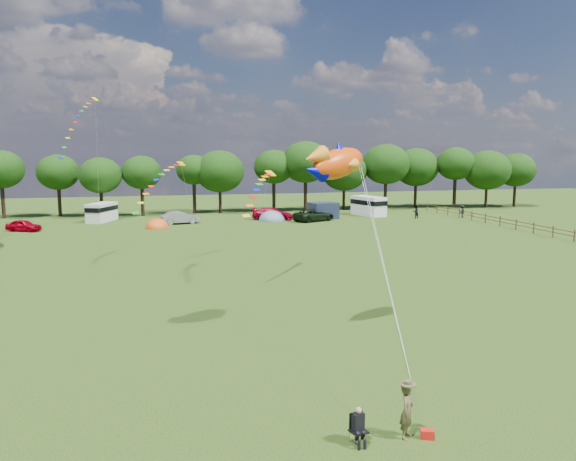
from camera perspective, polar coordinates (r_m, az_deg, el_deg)
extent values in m
plane|color=black|center=(27.51, 4.07, -10.57)|extent=(180.00, 180.00, 0.00)
cylinder|color=black|center=(82.92, -26.96, 2.57)|extent=(0.49, 0.49, 4.25)
ellipsoid|color=black|center=(82.69, -27.15, 5.55)|extent=(5.86, 5.86, 4.98)
cylinder|color=black|center=(82.26, -22.19, 2.69)|extent=(0.47, 0.47, 3.90)
ellipsoid|color=black|center=(82.02, -22.34, 5.50)|extent=(5.58, 5.58, 4.74)
cylinder|color=black|center=(78.62, -18.40, 2.52)|extent=(0.44, 0.44, 3.56)
ellipsoid|color=black|center=(78.37, -18.53, 5.34)|extent=(5.56, 5.56, 4.73)
cylinder|color=black|center=(79.32, -14.56, 2.86)|extent=(0.47, 0.47, 3.95)
ellipsoid|color=black|center=(79.08, -14.66, 5.73)|extent=(5.33, 5.33, 4.53)
cylinder|color=black|center=(81.32, -9.49, 3.27)|extent=(0.50, 0.50, 4.33)
ellipsoid|color=black|center=(81.09, -9.55, 6.10)|extent=(4.95, 4.95, 4.21)
cylinder|color=black|center=(81.26, -6.90, 2.96)|extent=(0.43, 0.43, 3.31)
ellipsoid|color=black|center=(81.00, -6.95, 5.98)|extent=(7.03, 7.03, 5.98)
cylinder|color=black|center=(82.78, -1.45, 3.47)|extent=(0.50, 0.50, 4.36)
ellipsoid|color=black|center=(82.55, -1.46, 6.50)|extent=(5.84, 5.84, 4.97)
cylinder|color=black|center=(83.04, 1.78, 3.55)|extent=(0.51, 0.51, 4.55)
ellipsoid|color=black|center=(82.80, 1.80, 6.97)|extent=(7.15, 7.15, 6.08)
cylinder|color=black|center=(85.65, 5.68, 3.20)|extent=(0.42, 0.42, 3.21)
ellipsoid|color=black|center=(85.40, 5.72, 6.00)|extent=(6.90, 6.90, 5.86)
cylinder|color=black|center=(87.38, 9.86, 3.53)|extent=(0.48, 0.48, 4.17)
ellipsoid|color=black|center=(87.15, 9.93, 6.66)|extent=(7.16, 7.16, 6.09)
cylinder|color=black|center=(91.68, 12.81, 3.50)|extent=(0.45, 0.45, 3.66)
ellipsoid|color=black|center=(91.45, 12.89, 6.29)|extent=(7.05, 7.05, 5.99)
cylinder|color=black|center=(92.04, 16.56, 3.69)|extent=(0.52, 0.52, 4.65)
ellipsoid|color=black|center=(91.83, 16.67, 6.52)|extent=(5.96, 5.96, 5.06)
cylinder|color=black|center=(93.47, 19.46, 3.17)|extent=(0.42, 0.42, 3.19)
ellipsoid|color=black|center=(93.24, 19.58, 5.81)|extent=(7.23, 7.23, 6.14)
cylinder|color=black|center=(96.84, 22.01, 3.30)|extent=(0.44, 0.44, 3.52)
ellipsoid|color=black|center=(96.63, 22.14, 5.72)|extent=(6.22, 6.22, 5.28)
cylinder|color=#472D19|center=(61.41, 27.07, -0.49)|extent=(0.12, 0.12, 1.20)
cylinder|color=#472D19|center=(63.68, 25.31, -0.11)|extent=(0.12, 0.12, 1.20)
cylinder|color=#472D19|center=(62.49, 26.20, 0.02)|extent=(0.08, 3.00, 0.08)
cylinder|color=#472D19|center=(62.55, 26.17, -0.34)|extent=(0.08, 3.00, 0.08)
cylinder|color=#472D19|center=(66.01, 23.68, 0.25)|extent=(0.12, 0.12, 1.20)
cylinder|color=#472D19|center=(64.79, 24.50, 0.38)|extent=(0.08, 3.00, 0.08)
cylinder|color=#472D19|center=(64.84, 24.48, 0.03)|extent=(0.08, 3.00, 0.08)
cylinder|color=#472D19|center=(68.39, 22.16, 0.58)|extent=(0.12, 0.12, 1.20)
cylinder|color=#472D19|center=(67.15, 22.92, 0.71)|extent=(0.08, 3.00, 0.08)
cylinder|color=#472D19|center=(67.20, 22.90, 0.37)|extent=(0.08, 3.00, 0.08)
cylinder|color=#472D19|center=(70.81, 20.74, 0.89)|extent=(0.12, 0.12, 1.20)
cylinder|color=#472D19|center=(69.55, 21.45, 1.02)|extent=(0.08, 3.00, 0.08)
cylinder|color=#472D19|center=(69.60, 21.43, 0.70)|extent=(0.08, 3.00, 0.08)
cylinder|color=#472D19|center=(73.28, 19.41, 1.18)|extent=(0.12, 0.12, 1.20)
cylinder|color=#472D19|center=(72.00, 20.08, 1.31)|extent=(0.08, 3.00, 0.08)
cylinder|color=#472D19|center=(72.05, 20.06, 1.00)|extent=(0.08, 3.00, 0.08)
cylinder|color=#472D19|center=(75.79, 18.17, 1.45)|extent=(0.12, 0.12, 1.20)
cylinder|color=#472D19|center=(74.49, 18.79, 1.58)|extent=(0.08, 3.00, 0.08)
cylinder|color=#472D19|center=(74.54, 18.78, 1.28)|extent=(0.08, 3.00, 0.08)
cylinder|color=#472D19|center=(78.33, 17.01, 1.70)|extent=(0.12, 0.12, 1.20)
cylinder|color=#472D19|center=(77.02, 17.60, 1.83)|extent=(0.08, 3.00, 0.08)
cylinder|color=#472D19|center=(77.06, 17.58, 1.54)|extent=(0.08, 3.00, 0.08)
cylinder|color=#472D19|center=(80.90, 15.93, 1.93)|extent=(0.12, 0.12, 1.20)
cylinder|color=#472D19|center=(79.58, 16.47, 2.07)|extent=(0.08, 3.00, 0.08)
cylinder|color=#472D19|center=(79.62, 16.46, 1.78)|extent=(0.08, 3.00, 0.08)
cylinder|color=#472D19|center=(83.51, 14.91, 2.15)|extent=(0.12, 0.12, 1.20)
cylinder|color=#472D19|center=(82.17, 15.42, 2.29)|extent=(0.08, 3.00, 0.08)
cylinder|color=#472D19|center=(82.21, 15.41, 2.01)|extent=(0.08, 3.00, 0.08)
cylinder|color=#472D19|center=(86.13, 13.95, 2.36)|extent=(0.12, 0.12, 1.20)
cylinder|color=#472D19|center=(84.78, 14.43, 2.49)|extent=(0.08, 3.00, 0.08)
cylinder|color=#472D19|center=(84.82, 14.42, 2.22)|extent=(0.08, 3.00, 0.08)
imported|color=#A10012|center=(68.58, -25.27, 0.47)|extent=(4.21, 3.04, 1.31)
imported|color=gray|center=(69.64, -10.92, 1.30)|extent=(4.63, 2.63, 1.54)
imported|color=maroon|center=(72.65, -1.59, 1.71)|extent=(5.53, 3.86, 1.53)
imported|color=black|center=(71.24, 2.66, 1.58)|extent=(6.18, 4.55, 1.54)
cube|color=silver|center=(74.35, -18.39, 1.77)|extent=(3.70, 5.14, 2.36)
cube|color=black|center=(74.30, -18.40, 2.14)|extent=(3.78, 5.24, 0.56)
cylinder|color=black|center=(73.14, -18.89, 0.98)|extent=(0.71, 0.49, 0.67)
cylinder|color=black|center=(75.76, -17.84, 1.25)|extent=(0.71, 0.49, 0.67)
cube|color=white|center=(78.16, 8.18, 2.48)|extent=(3.57, 5.67, 2.63)
cube|color=black|center=(78.11, 8.19, 2.87)|extent=(3.64, 5.78, 0.62)
cylinder|color=black|center=(76.96, 8.92, 1.67)|extent=(0.79, 0.46, 0.74)
cylinder|color=black|center=(79.57, 7.44, 1.91)|extent=(0.79, 0.46, 0.74)
ellipsoid|color=#D94F13|center=(66.59, -13.16, 0.27)|extent=(2.63, 3.03, 2.16)
cylinder|color=#D94F13|center=(66.59, -13.16, 0.29)|extent=(2.76, 2.76, 0.08)
ellipsoid|color=slate|center=(71.73, -1.66, 1.03)|extent=(3.26, 3.75, 2.55)
cylinder|color=slate|center=(71.73, -1.66, 1.04)|extent=(3.42, 3.42, 0.08)
cube|color=#1A2339|center=(73.95, 3.60, 2.03)|extent=(3.80, 3.30, 2.11)
imported|color=brown|center=(18.46, 12.02, -17.53)|extent=(0.72, 0.74, 1.71)
cylinder|color=#99999E|center=(17.91, 6.75, -20.56)|extent=(0.02, 0.02, 0.42)
cylinder|color=#99999E|center=(18.04, 8.03, -20.36)|extent=(0.02, 0.02, 0.42)
cylinder|color=#99999E|center=(18.24, 6.28, -19.99)|extent=(0.02, 0.02, 0.42)
cylinder|color=#99999E|center=(18.37, 7.54, -19.80)|extent=(0.02, 0.02, 0.42)
cube|color=black|center=(18.04, 7.16, -19.58)|extent=(0.58, 0.57, 0.05)
cube|color=black|center=(18.10, 6.91, -18.53)|extent=(0.47, 0.17, 0.51)
cube|color=black|center=(17.94, 7.13, -18.70)|extent=(0.40, 0.30, 0.53)
sphere|color=tan|center=(17.76, 7.18, -17.67)|extent=(0.20, 0.20, 0.20)
cube|color=red|center=(18.86, 13.97, -19.43)|extent=(0.48, 0.41, 0.29)
ellipsoid|color=#E84406|center=(26.78, 5.07, 6.79)|extent=(3.71, 2.78, 2.03)
ellipsoid|color=#FAFE2F|center=(26.78, 5.06, 6.46)|extent=(2.32, 1.72, 1.11)
cone|color=orange|center=(25.69, 2.71, 7.47)|extent=(1.51, 1.36, 1.06)
cone|color=#0004CC|center=(25.70, 2.70, 6.06)|extent=(1.51, 1.36, 1.06)
cone|color=#0004CC|center=(26.85, 5.24, 8.19)|extent=(1.07, 1.14, 0.90)
sphere|color=white|center=(27.91, 6.25, 7.22)|extent=(0.34, 0.34, 0.34)
sphere|color=black|center=(28.01, 6.29, 7.22)|extent=(0.17, 0.17, 0.17)
cube|color=#FCFF00|center=(57.82, -18.99, 12.51)|extent=(0.71, 0.72, 0.34)
cube|color=red|center=(57.33, -19.29, 12.31)|extent=(0.46, 0.53, 0.10)
cube|color=orange|center=(56.84, -19.60, 12.07)|extent=(0.46, 0.53, 0.10)
cube|color=yellow|center=(56.35, -19.92, 11.74)|extent=(0.45, 0.53, 0.11)
cube|color=#198C1E|center=(55.86, -20.23, 11.33)|extent=(0.45, 0.52, 0.12)
cube|color=#0C1EB2|center=(55.37, -20.54, 10.82)|extent=(0.45, 0.52, 0.13)
cube|color=red|center=(54.87, -20.85, 10.22)|extent=(0.44, 0.52, 0.14)
cube|color=orange|center=(54.39, -21.17, 9.53)|extent=(0.44, 0.52, 0.15)
cube|color=yellow|center=(53.91, -21.48, 8.74)|extent=(0.44, 0.51, 0.15)
cube|color=#198C1E|center=(53.44, -21.79, 7.85)|extent=(0.43, 0.51, 0.16)
cube|color=#0C1EB2|center=(52.99, -22.10, 6.86)|extent=(0.43, 0.51, 0.17)
cube|color=orange|center=(46.87, -10.82, 6.69)|extent=(0.74, 0.73, 0.35)
cube|color=red|center=(46.40, -11.28, 6.53)|extent=(0.54, 0.47, 0.10)
cube|color=orange|center=(45.94, -11.76, 6.32)|extent=(0.54, 0.47, 0.11)
cube|color=yellow|center=(45.48, -12.24, 6.00)|extent=(0.54, 0.47, 0.12)
cube|color=#198C1E|center=(45.03, -12.73, 5.58)|extent=(0.54, 0.46, 0.13)
cube|color=#0C1EB2|center=(44.59, -13.22, 5.04)|extent=(0.54, 0.46, 0.13)
cube|color=red|center=(44.17, -13.72, 4.39)|extent=(0.53, 0.46, 0.14)
cube|color=orange|center=(43.75, -14.23, 3.62)|extent=(0.53, 0.45, 0.15)
cube|color=yellow|center=(43.36, -14.74, 2.73)|extent=(0.53, 0.45, 0.16)
cube|color=#198C1E|center=(42.99, -15.25, 1.72)|extent=(0.52, 0.44, 0.17)
cube|color=gold|center=(40.69, -1.79, 5.83)|extent=(0.87, 0.85, 0.41)
cube|color=red|center=(40.10, -2.07, 5.70)|extent=(0.64, 0.55, 0.12)
cube|color=orange|center=(39.51, -2.35, 5.50)|extent=(0.64, 0.55, 0.13)
cube|color=yellow|center=(38.93, -2.65, 5.17)|extent=(0.64, 0.55, 0.14)
cube|color=#198C1E|center=(38.36, -2.95, 4.72)|extent=(0.63, 0.54, 0.15)
cube|color=#0C1EB2|center=(37.79, -3.26, 4.14)|extent=(0.63, 0.54, 0.16)
cube|color=red|center=(37.24, -3.58, 3.41)|extent=(0.63, 0.53, 0.17)
cube|color=orange|center=(36.70, -3.90, 2.53)|extent=(0.62, 0.53, 0.18)
cube|color=yellow|center=(36.18, -4.24, 1.51)|extent=(0.62, 0.52, 0.19)
imported|color=black|center=(75.95, 12.83, 1.89)|extent=(1.00, 0.78, 1.80)
imported|color=black|center=(78.52, 17.27, 1.89)|extent=(1.21, 1.01, 1.71)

